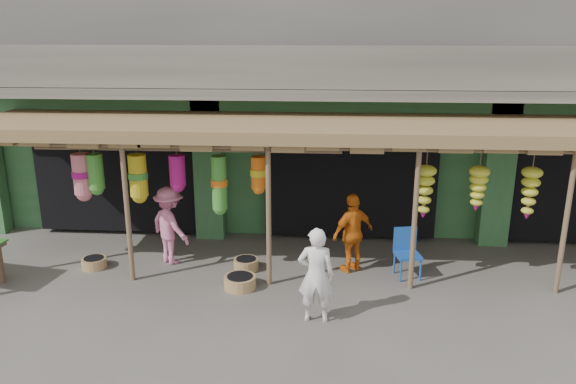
# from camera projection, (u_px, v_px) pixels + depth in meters

# --- Properties ---
(ground) EXTENTS (80.00, 80.00, 0.00)m
(ground) POSITION_uv_depth(u_px,v_px,m) (353.00, 281.00, 10.17)
(ground) COLOR #514C47
(ground) RESTS_ON ground
(building) EXTENTS (16.40, 6.80, 7.00)m
(building) POSITION_uv_depth(u_px,v_px,m) (349.00, 71.00, 13.85)
(building) COLOR gray
(building) RESTS_ON ground
(awning) EXTENTS (14.00, 2.70, 2.79)m
(awning) POSITION_uv_depth(u_px,v_px,m) (349.00, 133.00, 10.21)
(awning) COLOR brown
(awning) RESTS_ON ground
(blue_chair) EXTENTS (0.51, 0.52, 0.91)m
(blue_chair) POSITION_uv_depth(u_px,v_px,m) (407.00, 250.00, 10.29)
(blue_chair) COLOR #1A4DAA
(blue_chair) RESTS_ON ground
(basket_left) EXTENTS (0.51, 0.51, 0.19)m
(basket_left) POSITION_uv_depth(u_px,v_px,m) (94.00, 263.00, 10.72)
(basket_left) COLOR #997145
(basket_left) RESTS_ON ground
(basket_mid) EXTENTS (0.65, 0.65, 0.22)m
(basket_mid) POSITION_uv_depth(u_px,v_px,m) (240.00, 282.00, 9.89)
(basket_mid) COLOR olive
(basket_mid) RESTS_ON ground
(basket_right) EXTENTS (0.48, 0.48, 0.22)m
(basket_right) POSITION_uv_depth(u_px,v_px,m) (246.00, 264.00, 10.64)
(basket_right) COLOR olive
(basket_right) RESTS_ON ground
(person_front) EXTENTS (0.57, 0.37, 1.54)m
(person_front) POSITION_uv_depth(u_px,v_px,m) (316.00, 275.00, 8.63)
(person_front) COLOR white
(person_front) RESTS_ON ground
(person_vendor) EXTENTS (0.94, 0.82, 1.51)m
(person_vendor) POSITION_uv_depth(u_px,v_px,m) (353.00, 233.00, 10.41)
(person_vendor) COLOR orange
(person_vendor) RESTS_ON ground
(person_shopper) EXTENTS (1.12, 1.06, 1.53)m
(person_shopper) POSITION_uv_depth(u_px,v_px,m) (170.00, 225.00, 10.78)
(person_shopper) COLOR pink
(person_shopper) RESTS_ON ground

